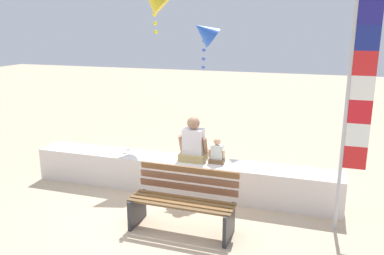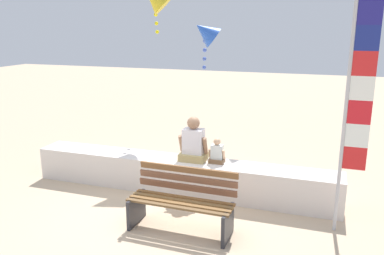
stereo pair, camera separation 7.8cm
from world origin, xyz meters
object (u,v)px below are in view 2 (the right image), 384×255
object	(u,v)px
park_bench	(182,202)
person_adult	(193,143)
person_child	(217,153)
flag_banner	(354,103)
kite_blue	(205,32)

from	to	relation	value
park_bench	person_adult	bearing A→B (deg)	101.57
person_child	flag_banner	size ratio (longest dim) A/B	0.14
park_bench	person_adult	size ratio (longest dim) A/B	1.98
park_bench	person_child	bearing A→B (deg)	83.18
person_adult	person_child	bearing A→B (deg)	0.06
person_adult	person_child	xyz separation A→B (m)	(0.43, 0.00, -0.13)
park_bench	kite_blue	bearing A→B (deg)	99.74
park_bench	person_child	distance (m)	1.37
park_bench	person_child	size ratio (longest dim) A/B	3.52
flag_banner	park_bench	bearing A→B (deg)	-163.10
person_adult	flag_banner	distance (m)	2.76
person_adult	flag_banner	world-z (taller)	flag_banner
park_bench	person_child	xyz separation A→B (m)	(0.16, 1.32, 0.36)
flag_banner	person_child	bearing A→B (deg)	162.78
park_bench	kite_blue	world-z (taller)	kite_blue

